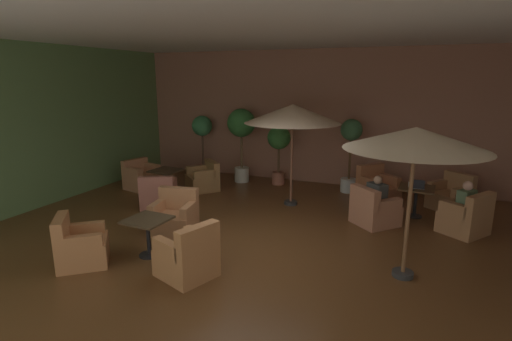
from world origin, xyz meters
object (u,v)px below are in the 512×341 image
at_px(cafe_table_front_right, 148,227).
at_px(armchair_mid_center_north, 141,178).
at_px(armchair_mid_center_east, 159,195).
at_px(armchair_mid_center_south, 204,179).
at_px(open_laptop, 417,186).
at_px(iced_drink_cup, 410,184).
at_px(armchair_front_left_south, 374,210).
at_px(armchair_front_right_north, 175,217).
at_px(armchair_front_left_east, 377,189).
at_px(potted_tree_mid_left, 202,135).
at_px(cafe_table_mid_center, 166,175).
at_px(cafe_table_front_left, 416,193).
at_px(patron_blue_shirt, 466,199).
at_px(potted_tree_mid_right, 241,130).
at_px(armchair_front_right_east, 80,247).
at_px(patio_umbrella_center_beige, 293,114).
at_px(armchair_front_left_north, 451,196).
at_px(armchair_front_left_west, 466,218).
at_px(potted_tree_left_corner, 351,145).
at_px(potted_tree_right_corner, 279,144).
at_px(patron_by_window, 377,193).
at_px(patio_umbrella_tall_red, 415,140).
at_px(armchair_front_right_south, 188,257).

distance_m(cafe_table_front_right, armchair_mid_center_north, 4.40).
xyz_separation_m(armchair_mid_center_east, armchair_mid_center_south, (0.23, 1.69, -0.01)).
height_order(armchair_mid_center_south, open_laptop, open_laptop).
height_order(armchair_mid_center_east, iced_drink_cup, armchair_mid_center_east).
height_order(armchair_front_left_south, armchair_front_right_north, armchair_front_right_north).
relative_size(armchair_front_left_east, potted_tree_mid_left, 0.59).
bearing_deg(cafe_table_front_right, cafe_table_mid_center, 120.40).
distance_m(cafe_table_front_left, cafe_table_front_right, 5.69).
bearing_deg(armchair_mid_center_north, patron_blue_shirt, -1.28).
distance_m(cafe_table_mid_center, potted_tree_mid_right, 2.56).
distance_m(armchair_front_right_east, armchair_mid_center_north, 4.52).
bearing_deg(armchair_mid_center_east, patio_umbrella_center_beige, 26.54).
relative_size(armchair_front_right_east, potted_tree_mid_left, 0.56).
distance_m(cafe_table_front_left, cafe_table_mid_center, 6.08).
height_order(armchair_front_left_east, patio_umbrella_center_beige, patio_umbrella_center_beige).
relative_size(armchair_front_right_north, open_laptop, 2.84).
xyz_separation_m(armchair_front_left_north, armchair_front_left_west, (0.16, -1.54, 0.02)).
xyz_separation_m(armchair_mid_center_south, patio_umbrella_center_beige, (2.58, -0.29, 1.88)).
height_order(potted_tree_left_corner, patron_blue_shirt, potted_tree_left_corner).
xyz_separation_m(potted_tree_right_corner, open_laptop, (3.68, -1.48, -0.46)).
bearing_deg(patron_by_window, armchair_front_left_south, -133.20).
distance_m(armchair_mid_center_north, potted_tree_left_corner, 5.75).
relative_size(armchair_front_left_east, armchair_mid_center_south, 1.03).
bearing_deg(potted_tree_mid_left, patio_umbrella_center_beige, -27.68).
xyz_separation_m(armchair_front_left_north, cafe_table_front_right, (-4.96, -4.70, 0.21)).
relative_size(patron_blue_shirt, patron_by_window, 1.01).
bearing_deg(cafe_table_mid_center, armchair_front_left_north, 13.04).
distance_m(armchair_front_right_north, potted_tree_mid_right, 4.25).
distance_m(armchair_front_right_north, patio_umbrella_tall_red, 4.65).
bearing_deg(patio_umbrella_center_beige, armchair_front_left_west, -6.89).
bearing_deg(armchair_front_right_east, patio_umbrella_tall_red, 17.95).
xyz_separation_m(armchair_front_left_south, armchair_front_right_north, (-3.60, -1.94, -0.00)).
bearing_deg(armchair_front_right_east, patron_blue_shirt, 33.21).
distance_m(armchair_front_left_north, armchair_front_left_west, 1.55).
distance_m(armchair_mid_center_north, armchair_mid_center_south, 1.74).
bearing_deg(potted_tree_mid_left, patio_umbrella_tall_red, -36.44).
bearing_deg(armchair_front_left_north, patio_umbrella_tall_red, -103.07).
distance_m(cafe_table_mid_center, patron_blue_shirt, 6.93).
distance_m(armchair_mid_center_east, patron_blue_shirt, 6.58).
bearing_deg(armchair_front_right_east, cafe_table_mid_center, 104.70).
height_order(armchair_front_right_east, open_laptop, open_laptop).
height_order(cafe_table_front_right, iced_drink_cup, iced_drink_cup).
height_order(armchair_front_left_east, cafe_table_front_right, armchair_front_left_east).
distance_m(armchair_front_right_south, patron_blue_shirt, 5.42).
bearing_deg(potted_tree_right_corner, armchair_front_left_east, -13.51).
xyz_separation_m(patio_umbrella_tall_red, patio_umbrella_center_beige, (-2.67, 2.71, 0.04)).
xyz_separation_m(armchair_mid_center_south, potted_tree_right_corner, (1.69, 1.35, 0.88)).
height_order(potted_tree_right_corner, open_laptop, potted_tree_right_corner).
bearing_deg(open_laptop, armchair_front_left_east, 137.45).
bearing_deg(armchair_front_left_west, armchair_mid_center_north, 178.55).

